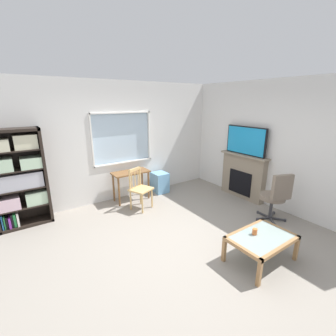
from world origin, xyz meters
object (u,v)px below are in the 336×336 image
at_px(desk_under_window, 131,177).
at_px(fireplace, 243,176).
at_px(bookshelf, 18,177).
at_px(wooden_chair, 140,188).
at_px(tv, 246,141).
at_px(sippy_cup, 255,231).
at_px(coffee_table, 262,240).
at_px(plastic_drawer_unit, 160,182).
at_px(office_chair, 276,195).

xyz_separation_m(desk_under_window, fireplace, (2.33, -1.36, -0.03)).
distance_m(bookshelf, wooden_chair, 2.28).
relative_size(tv, sippy_cup, 11.66).
bearing_deg(sippy_cup, coffee_table, -66.94).
bearing_deg(plastic_drawer_unit, fireplace, -43.31).
bearing_deg(bookshelf, tv, -18.10).
distance_m(desk_under_window, office_chair, 3.11).
distance_m(office_chair, coffee_table, 1.38).
height_order(desk_under_window, office_chair, office_chair).
relative_size(bookshelf, wooden_chair, 2.03).
relative_size(bookshelf, sippy_cup, 20.32).
relative_size(desk_under_window, sippy_cup, 9.50).
bearing_deg(wooden_chair, coffee_table, -75.93).
bearing_deg(tv, plastic_drawer_unit, 136.34).
height_order(bookshelf, office_chair, bookshelf).
bearing_deg(plastic_drawer_unit, tv, -43.66).
xyz_separation_m(plastic_drawer_unit, fireplace, (1.50, -1.41, 0.28)).
height_order(wooden_chair, fireplace, fireplace).
relative_size(tv, coffee_table, 1.11).
relative_size(wooden_chair, plastic_drawer_unit, 1.75).
relative_size(bookshelf, fireplace, 1.48).
xyz_separation_m(bookshelf, desk_under_window, (2.18, -0.11, -0.38)).
xyz_separation_m(wooden_chair, coffee_table, (0.64, -2.56, -0.12)).
bearing_deg(bookshelf, sippy_cup, -48.43).
bearing_deg(sippy_cup, wooden_chair, 103.70).
bearing_deg(desk_under_window, plastic_drawer_unit, 3.45).
height_order(bookshelf, coffee_table, bookshelf).
bearing_deg(coffee_table, fireplace, 44.80).
relative_size(desk_under_window, fireplace, 0.69).
height_order(coffee_table, sippy_cup, sippy_cup).
height_order(bookshelf, sippy_cup, bookshelf).
relative_size(plastic_drawer_unit, tv, 0.49).
bearing_deg(coffee_table, wooden_chair, 104.07).
distance_m(bookshelf, tv, 4.74).
bearing_deg(wooden_chair, fireplace, -19.59).
xyz_separation_m(fireplace, sippy_cup, (-1.77, -1.62, -0.09)).
bearing_deg(wooden_chair, tv, -19.73).
bearing_deg(coffee_table, desk_under_window, 101.03).
xyz_separation_m(desk_under_window, plastic_drawer_unit, (0.83, 0.05, -0.32)).
bearing_deg(wooden_chair, plastic_drawer_unit, 33.02).
relative_size(bookshelf, plastic_drawer_unit, 3.55).
relative_size(plastic_drawer_unit, office_chair, 0.52).
xyz_separation_m(plastic_drawer_unit, coffee_table, (-0.23, -3.12, 0.09)).
bearing_deg(fireplace, tv, -180.00).
distance_m(bookshelf, coffee_table, 4.26).
distance_m(wooden_chair, coffee_table, 2.64).
xyz_separation_m(plastic_drawer_unit, sippy_cup, (-0.27, -3.03, 0.19)).
xyz_separation_m(desk_under_window, tv, (2.31, -1.36, 0.83)).
bearing_deg(coffee_table, bookshelf, 131.12).
bearing_deg(sippy_cup, office_chair, 20.04).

